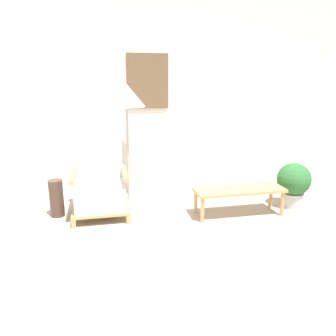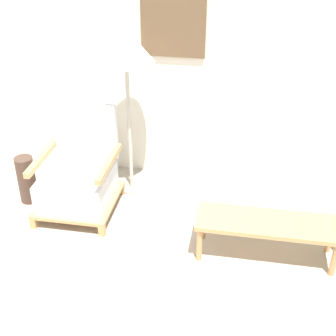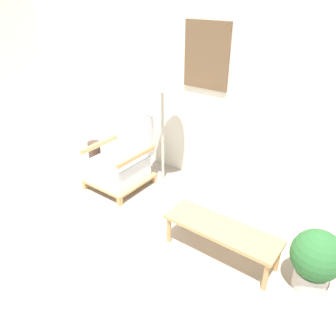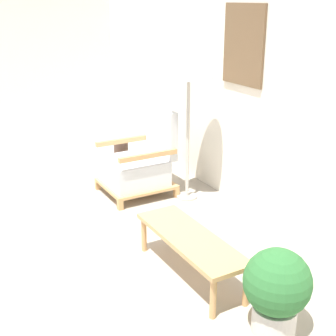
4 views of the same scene
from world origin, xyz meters
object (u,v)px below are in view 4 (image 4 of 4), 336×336
(armchair, at_px, (139,165))
(coffee_table, at_px, (190,241))
(potted_plant, at_px, (277,288))
(vase, at_px, (121,159))
(floor_lamp, at_px, (189,67))

(armchair, xyz_separation_m, coffee_table, (1.61, -0.37, -0.03))
(potted_plant, bearing_deg, coffee_table, -171.15)
(armchair, bearing_deg, vase, 177.73)
(floor_lamp, xyz_separation_m, coffee_table, (1.24, -0.73, -1.06))
(floor_lamp, distance_m, coffee_table, 1.78)
(vase, height_order, potted_plant, potted_plant)
(coffee_table, height_order, vase, vase)
(floor_lamp, bearing_deg, armchair, -135.94)
(armchair, distance_m, coffee_table, 1.65)
(floor_lamp, distance_m, vase, 1.47)
(coffee_table, bearing_deg, potted_plant, 8.85)
(armchair, height_order, potted_plant, armchair)
(armchair, height_order, vase, armchair)
(floor_lamp, relative_size, coffee_table, 1.43)
(floor_lamp, xyz_separation_m, potted_plant, (2.02, -0.61, -1.03))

